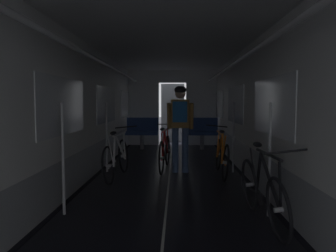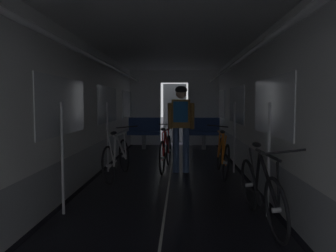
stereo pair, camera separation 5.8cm
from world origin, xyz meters
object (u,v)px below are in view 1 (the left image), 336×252
Objects in this scene: bench_seat_far_right at (202,130)px; bicycle_red_in_aisle at (165,151)px; bicycle_white at (117,158)px; bicycle_black at (262,191)px; bench_seat_far_left at (142,130)px; person_cyclist_aisle at (180,119)px; bicycle_orange at (222,156)px.

bench_seat_far_right is 3.32m from bicycle_red_in_aisle.
bicycle_black is at bearing -47.39° from bicycle_white.
bicycle_white is 3.09m from bicycle_black.
bench_seat_far_left is 3.63m from person_cyclist_aisle.
bicycle_orange is (1.91, -3.65, -0.19)m from bench_seat_far_left.
bicycle_orange is (0.11, -3.65, -0.19)m from bench_seat_far_right.
bench_seat_far_right is 0.58× the size of bicycle_white.
bicycle_white is 1.00× the size of bicycle_black.
person_cyclist_aisle reaches higher than bicycle_black.
bicycle_white is at bearing -154.86° from person_cyclist_aisle.
person_cyclist_aisle reaches higher than bicycle_white.
bench_seat_far_left is 1.80m from bench_seat_far_right.
bicycle_orange is 1.22m from bicycle_red_in_aisle.
bicycle_white and bicycle_black have the same top height.
bench_seat_far_left is 0.57× the size of person_cyclist_aisle.
bicycle_black is (0.12, -2.59, -0.00)m from bicycle_orange.
bench_seat_far_right is 0.57× the size of person_cyclist_aisle.
bicycle_black is 3.32m from bicycle_red_in_aisle.
person_cyclist_aisle is at bearing 25.14° from bicycle_white.
person_cyclist_aisle is at bearing -101.39° from bench_seat_far_right.
bench_seat_far_right reaches higher than bicycle_orange.
bench_seat_far_left reaches higher than bicycle_black.
person_cyclist_aisle reaches higher than bench_seat_far_left.
person_cyclist_aisle is (-0.80, 0.23, 0.69)m from bicycle_orange.
bicycle_black is 1.00× the size of bicycle_red_in_aisle.
bicycle_orange is at bearing -24.04° from bicycle_red_in_aisle.
bicycle_white is (-1.86, -3.97, -0.19)m from bench_seat_far_right.
bench_seat_far_right reaches higher than bicycle_black.
bicycle_black is at bearing -87.44° from bicycle_orange.
bicycle_white is at bearing -115.15° from bench_seat_far_right.
person_cyclist_aisle reaches higher than bench_seat_far_right.
bench_seat_far_left is 3.97m from bicycle_white.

